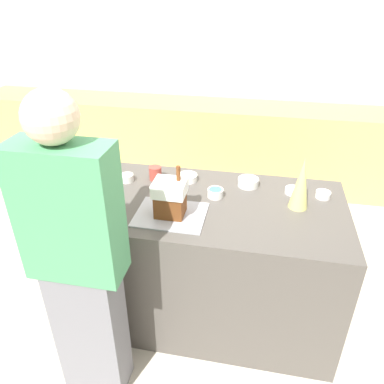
# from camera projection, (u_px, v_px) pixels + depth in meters

# --- Properties ---
(ground_plane) EXTENTS (12.00, 12.00, 0.00)m
(ground_plane) POSITION_uv_depth(u_px,v_px,m) (204.00, 307.00, 2.74)
(ground_plane) COLOR beige
(wall_back) EXTENTS (8.00, 0.05, 2.60)m
(wall_back) POSITION_uv_depth(u_px,v_px,m) (242.00, 62.00, 4.11)
(wall_back) COLOR beige
(wall_back) RESTS_ON ground_plane
(back_cabinet_block) EXTENTS (6.00, 0.60, 0.90)m
(back_cabinet_block) POSITION_uv_depth(u_px,v_px,m) (235.00, 145.00, 4.25)
(back_cabinet_block) COLOR #DBBC60
(back_cabinet_block) RESTS_ON ground_plane
(kitchen_island) EXTENTS (1.70, 0.88, 0.90)m
(kitchen_island) POSITION_uv_depth(u_px,v_px,m) (205.00, 259.00, 2.52)
(kitchen_island) COLOR #514C47
(kitchen_island) RESTS_ON ground_plane
(baking_tray) EXTENTS (0.40, 0.33, 0.01)m
(baking_tray) POSITION_uv_depth(u_px,v_px,m) (171.00, 214.00, 2.17)
(baking_tray) COLOR #B2B2BC
(baking_tray) RESTS_ON kitchen_island
(gingerbread_house) EXTENTS (0.18, 0.16, 0.30)m
(gingerbread_house) POSITION_uv_depth(u_px,v_px,m) (170.00, 197.00, 2.11)
(gingerbread_house) COLOR brown
(gingerbread_house) RESTS_ON baking_tray
(decorative_tree) EXTENTS (0.11, 0.11, 0.33)m
(decorative_tree) POSITION_uv_depth(u_px,v_px,m) (301.00, 183.00, 2.17)
(decorative_tree) COLOR #DBD675
(decorative_tree) RESTS_ON kitchen_island
(candy_bowl_center_rear) EXTENTS (0.10, 0.10, 0.04)m
(candy_bowl_center_rear) POSITION_uv_depth(u_px,v_px,m) (293.00, 190.00, 2.38)
(candy_bowl_center_rear) COLOR white
(candy_bowl_center_rear) RESTS_ON kitchen_island
(candy_bowl_behind_tray) EXTENTS (0.13, 0.13, 0.04)m
(candy_bowl_behind_tray) POSITION_uv_depth(u_px,v_px,m) (188.00, 177.00, 2.53)
(candy_bowl_behind_tray) COLOR white
(candy_bowl_behind_tray) RESTS_ON kitchen_island
(candy_bowl_near_tray_left) EXTENTS (0.10, 0.10, 0.04)m
(candy_bowl_near_tray_left) POSITION_uv_depth(u_px,v_px,m) (102.00, 174.00, 2.58)
(candy_bowl_near_tray_left) COLOR white
(candy_bowl_near_tray_left) RESTS_ON kitchen_island
(candy_bowl_near_tray_right) EXTENTS (0.14, 0.14, 0.05)m
(candy_bowl_near_tray_right) POSITION_uv_depth(u_px,v_px,m) (248.00, 182.00, 2.46)
(candy_bowl_near_tray_right) COLOR silver
(candy_bowl_near_tray_right) RESTS_ON kitchen_island
(candy_bowl_far_left) EXTENTS (0.09, 0.09, 0.04)m
(candy_bowl_far_left) POSITION_uv_depth(u_px,v_px,m) (323.00, 194.00, 2.33)
(candy_bowl_far_left) COLOR white
(candy_bowl_far_left) RESTS_ON kitchen_island
(candy_bowl_front_corner) EXTENTS (0.10, 0.10, 0.05)m
(candy_bowl_front_corner) POSITION_uv_depth(u_px,v_px,m) (215.00, 193.00, 2.34)
(candy_bowl_front_corner) COLOR silver
(candy_bowl_front_corner) RESTS_ON kitchen_island
(candy_bowl_far_right) EXTENTS (0.09, 0.09, 0.05)m
(candy_bowl_far_right) POSITION_uv_depth(u_px,v_px,m) (127.00, 177.00, 2.52)
(candy_bowl_far_right) COLOR silver
(candy_bowl_far_right) RESTS_ON kitchen_island
(mug) EXTENTS (0.08, 0.08, 0.09)m
(mug) POSITION_uv_depth(u_px,v_px,m) (155.00, 173.00, 2.53)
(mug) COLOR #B24238
(mug) RESTS_ON kitchen_island
(person) EXTENTS (0.46, 0.57, 1.74)m
(person) POSITION_uv_depth(u_px,v_px,m) (79.00, 261.00, 1.82)
(person) COLOR slate
(person) RESTS_ON ground_plane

